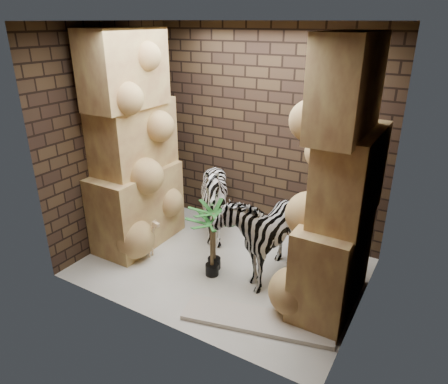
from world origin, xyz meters
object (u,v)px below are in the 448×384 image
Objects in this scene: palm_front at (214,238)px; surfboard at (258,320)px; palm_back at (212,247)px; giraffe_toy at (146,235)px; zebra_right at (264,222)px; zebra_left at (214,204)px.

surfboard is at bearing -34.14° from palm_front.
giraffe_toy is at bearing -177.09° from palm_back.
surfboard is (0.38, -0.92, -0.68)m from zebra_right.
zebra_right reaches higher than zebra_left.
surfboard is at bearing -8.67° from giraffe_toy.
palm_back reaches higher than surfboard.
palm_back is at bearing 7.50° from giraffe_toy.
palm_front is 0.55× the size of surfboard.
zebra_left is 1.06m from giraffe_toy.
zebra_right is 0.68m from palm_front.
palm_back is at bearing -138.33° from zebra_right.
giraffe_toy is (-0.59, -0.83, -0.28)m from zebra_left.
zebra_left is 1.94m from surfboard.
zebra_right is at bearing 21.29° from giraffe_toy.
palm_back is at bearing -48.89° from zebra_left.
giraffe_toy is 0.38× the size of surfboard.
zebra_left is at bearing 122.21° from surfboard.
zebra_right is 1.66m from giraffe_toy.
zebra_left is (-0.96, 0.37, -0.12)m from zebra_right.
zebra_right reaches higher than palm_front.
palm_back is (0.06, -0.14, -0.04)m from palm_front.
zebra_left is 1.44× the size of palm_front.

